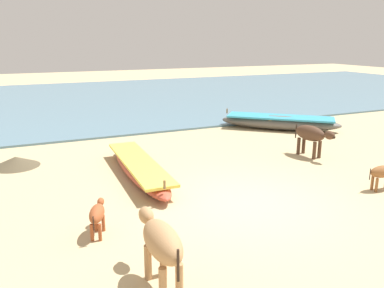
{
  "coord_description": "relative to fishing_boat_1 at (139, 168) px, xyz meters",
  "views": [
    {
      "loc": [
        -4.5,
        -7.07,
        3.6
      ],
      "look_at": [
        0.12,
        3.25,
        0.6
      ],
      "focal_mm": 36.99,
      "sensor_mm": 36.0,
      "label": 1
    }
  ],
  "objects": [
    {
      "name": "sea_water",
      "position": [
        1.64,
        14.51,
        -0.19
      ],
      "size": [
        60.0,
        20.0,
        0.08
      ],
      "primitive_type": "cube",
      "color": "slate",
      "rests_on": "ground"
    },
    {
      "name": "calf_near_brown",
      "position": [
        5.16,
        -3.48,
        0.23
      ],
      "size": [
        0.97,
        0.37,
        0.63
      ],
      "rotation": [
        0.0,
        0.0,
        6.14
      ],
      "color": "brown",
      "rests_on": "ground"
    },
    {
      "name": "fishing_boat_1",
      "position": [
        0.0,
        0.0,
        0.0
      ],
      "size": [
        0.99,
        4.82,
        0.61
      ],
      "rotation": [
        0.0,
        0.0,
        4.68
      ],
      "color": "#B74733",
      "rests_on": "ground"
    },
    {
      "name": "calf_far_rust",
      "position": [
        -1.69,
        -2.95,
        0.2
      ],
      "size": [
        0.5,
        0.9,
        0.6
      ],
      "rotation": [
        0.0,
        0.0,
        1.2
      ],
      "color": "#9E4C28",
      "rests_on": "ground"
    },
    {
      "name": "cow_second_adult_tan",
      "position": [
        -1.14,
        -4.98,
        0.52
      ],
      "size": [
        0.46,
        1.6,
        1.03
      ],
      "rotation": [
        0.0,
        0.0,
        1.57
      ],
      "color": "tan",
      "rests_on": "ground"
    },
    {
      "name": "cow_adult_dark",
      "position": [
        5.46,
        -0.46,
        0.48
      ],
      "size": [
        0.61,
        1.52,
        0.99
      ],
      "rotation": [
        0.0,
        0.0,
        4.87
      ],
      "color": "#4C3323",
      "rests_on": "ground"
    },
    {
      "name": "ground",
      "position": [
        1.64,
        -2.84,
        -0.23
      ],
      "size": [
        80.0,
        80.0,
        0.0
      ],
      "primitive_type": "plane",
      "color": "tan"
    },
    {
      "name": "fishing_boat_3",
      "position": [
        6.95,
        3.16,
        0.07
      ],
      "size": [
        4.4,
        4.01,
        0.75
      ],
      "rotation": [
        0.0,
        0.0,
        2.43
      ],
      "color": "#5B5651",
      "rests_on": "ground"
    },
    {
      "name": "debris_pile_1",
      "position": [
        -3.06,
        2.25,
        -0.08
      ],
      "size": [
        1.89,
        1.89,
        0.29
      ],
      "primitive_type": "cone",
      "rotation": [
        0.0,
        0.0,
        2.36
      ],
      "color": "brown",
      "rests_on": "ground"
    }
  ]
}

